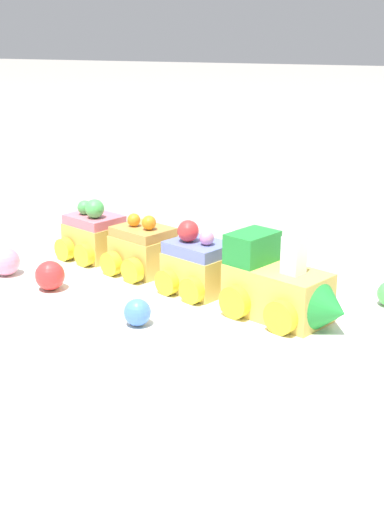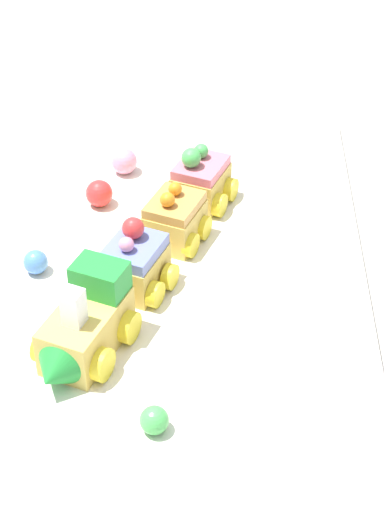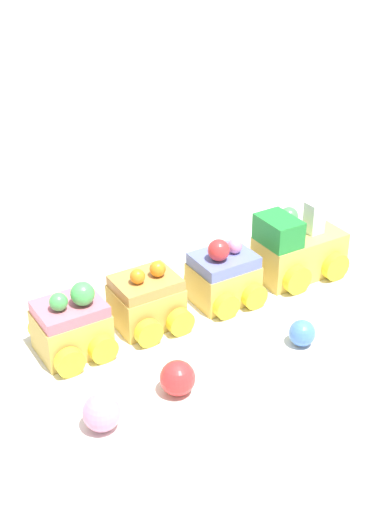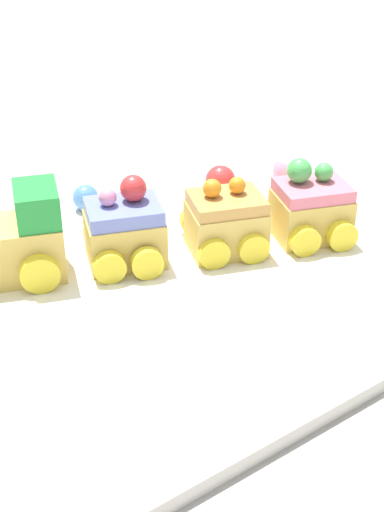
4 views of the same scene
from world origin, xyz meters
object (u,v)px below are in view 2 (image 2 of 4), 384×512
at_px(cake_car_blueberry, 135,265).
at_px(cake_car_strawberry, 200,182).
at_px(cake_train_locomotive, 83,330).
at_px(cake_car_caramel, 171,221).
at_px(gumball_blue, 36,262).
at_px(gumball_pink, 124,161).
at_px(gumball_green, 149,420).
at_px(gumball_red, 99,193).

relative_size(cake_car_blueberry, cake_car_strawberry, 1.00).
distance_m(cake_train_locomotive, cake_car_caramel, 0.19).
xyz_separation_m(cake_car_caramel, gumball_blue, (0.06, -0.13, -0.01)).
height_order(cake_car_blueberry, gumball_pink, cake_car_blueberry).
relative_size(cake_car_blueberry, gumball_pink, 2.79).
height_order(gumball_blue, gumball_green, same).
distance_m(cake_train_locomotive, gumball_pink, 0.31).
bearing_deg(gumball_green, gumball_pink, -170.75).
xyz_separation_m(cake_car_strawberry, gumball_green, (0.34, -0.03, -0.01)).
bearing_deg(gumball_red, cake_car_blueberry, 21.03).
relative_size(cake_car_caramel, gumball_green, 3.54).
height_order(cake_car_caramel, gumball_green, cake_car_caramel).
height_order(cake_car_strawberry, gumball_red, cake_car_strawberry).
relative_size(cake_train_locomotive, cake_car_caramel, 1.49).
height_order(gumball_red, gumball_pink, same).
distance_m(cake_car_strawberry, gumball_pink, 0.11).
bearing_deg(cake_car_caramel, cake_train_locomotive, -0.00).
xyz_separation_m(gumball_blue, gumball_pink, (-0.19, 0.07, 0.00)).
bearing_deg(cake_car_strawberry, cake_car_blueberry, 0.05).
xyz_separation_m(cake_car_strawberry, gumball_blue, (0.14, -0.16, -0.01)).
xyz_separation_m(cake_car_strawberry, gumball_red, (0.01, -0.11, -0.01)).
height_order(gumball_red, gumball_green, gumball_red).
bearing_deg(gumball_green, cake_car_blueberry, -170.68).
relative_size(cake_train_locomotive, gumball_green, 5.28).
distance_m(cake_car_blueberry, gumball_red, 0.15).
bearing_deg(cake_train_locomotive, cake_car_blueberry, -179.82).
relative_size(gumball_blue, gumball_pink, 0.81).
relative_size(gumball_green, gumball_pink, 0.79).
relative_size(cake_car_strawberry, gumball_red, 2.82).
bearing_deg(gumball_blue, cake_car_strawberry, 130.40).
height_order(cake_train_locomotive, cake_car_blueberry, cake_train_locomotive).
distance_m(cake_car_caramel, cake_car_strawberry, 0.08).
distance_m(cake_train_locomotive, cake_car_blueberry, 0.10).
height_order(cake_train_locomotive, cake_car_caramel, cake_train_locomotive).
relative_size(cake_car_caramel, gumball_pink, 2.79).
bearing_deg(cake_car_blueberry, gumball_pink, -150.24).
bearing_deg(cake_car_strawberry, cake_train_locomotive, 0.10).
bearing_deg(cake_car_caramel, cake_car_strawberry, -179.66).
distance_m(cake_car_blueberry, cake_car_strawberry, 0.17).
distance_m(cake_car_strawberry, gumball_green, 0.34).
xyz_separation_m(cake_train_locomotive, cake_car_caramel, (-0.18, 0.07, -0.00)).
bearing_deg(gumball_pink, gumball_blue, -19.39).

